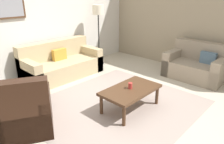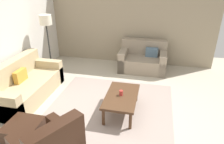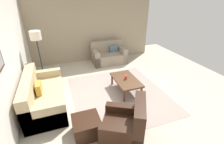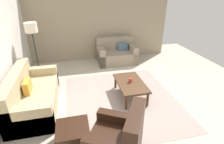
# 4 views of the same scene
# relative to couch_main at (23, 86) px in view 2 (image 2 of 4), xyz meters

# --- Properties ---
(ground_plane) EXTENTS (8.00, 8.00, 0.00)m
(ground_plane) POSITION_rel_couch_main_xyz_m (-0.18, -2.09, -0.30)
(ground_plane) COLOR #B2A893
(stone_feature_panel) EXTENTS (0.12, 5.20, 2.80)m
(stone_feature_panel) POSITION_rel_couch_main_xyz_m (2.82, -2.09, 1.10)
(stone_feature_panel) COLOR gray
(stone_feature_panel) RESTS_ON ground_plane
(area_rug) EXTENTS (2.96, 2.66, 0.01)m
(area_rug) POSITION_rel_couch_main_xyz_m (-0.18, -2.09, -0.29)
(area_rug) COLOR gray
(area_rug) RESTS_ON ground_plane
(couch_main) EXTENTS (1.96, 0.91, 0.88)m
(couch_main) POSITION_rel_couch_main_xyz_m (0.00, 0.00, 0.00)
(couch_main) COLOR tan
(couch_main) RESTS_ON ground_plane
(couch_loveseat) EXTENTS (0.88, 1.38, 0.88)m
(couch_loveseat) POSITION_rel_couch_main_xyz_m (2.27, -2.59, 0.00)
(couch_loveseat) COLOR gray
(couch_loveseat) RESTS_ON ground_plane
(ottoman) EXTENTS (0.56, 0.56, 0.40)m
(ottoman) POSITION_rel_couch_main_xyz_m (-1.32, -0.90, -0.10)
(ottoman) COLOR black
(ottoman) RESTS_ON ground_plane
(coffee_table) EXTENTS (1.10, 0.64, 0.41)m
(coffee_table) POSITION_rel_couch_main_xyz_m (-0.08, -2.35, 0.06)
(coffee_table) COLOR #472D1C
(coffee_table) RESTS_ON ground_plane
(cup) EXTENTS (0.08, 0.08, 0.11)m
(cup) POSITION_rel_couch_main_xyz_m (-0.08, -2.34, 0.17)
(cup) COLOR #B2332D
(cup) RESTS_ON coffee_table
(lamp_standing) EXTENTS (0.32, 0.32, 1.71)m
(lamp_standing) POSITION_rel_couch_main_xyz_m (1.33, -0.03, 1.11)
(lamp_standing) COLOR black
(lamp_standing) RESTS_ON ground_plane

